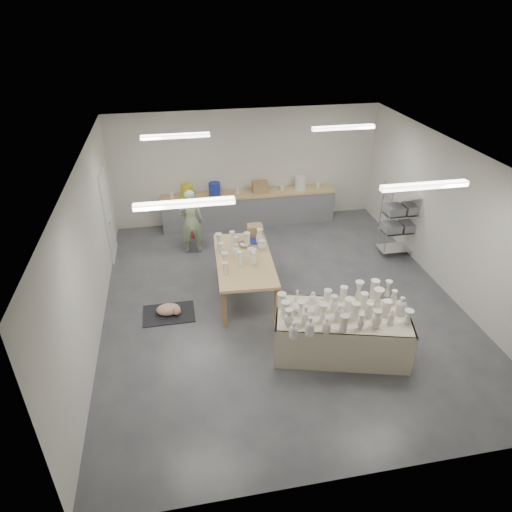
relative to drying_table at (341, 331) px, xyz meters
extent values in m
plane|color=#424449|center=(-0.66, 1.66, -0.45)|extent=(8.00, 8.00, 0.00)
cube|color=white|center=(-0.66, 1.66, 2.54)|extent=(7.00, 8.00, 0.02)
cube|color=silver|center=(-0.66, 5.66, 1.05)|extent=(7.00, 0.02, 3.00)
cube|color=silver|center=(-0.66, -2.34, 1.05)|extent=(7.00, 0.02, 3.00)
cube|color=silver|center=(-4.16, 1.66, 1.05)|extent=(0.02, 8.00, 3.00)
cube|color=silver|center=(2.84, 1.66, 1.05)|extent=(0.02, 8.00, 3.00)
cube|color=white|center=(-4.13, 4.26, 0.60)|extent=(0.05, 0.90, 2.10)
cube|color=white|center=(-2.46, 0.16, 2.49)|extent=(1.40, 0.12, 0.08)
cube|color=white|center=(1.14, 0.16, 2.49)|extent=(1.40, 0.12, 0.08)
cube|color=white|center=(-2.46, 3.66, 2.49)|extent=(1.40, 0.12, 0.08)
cube|color=white|center=(1.14, 3.66, 2.49)|extent=(1.40, 0.12, 0.08)
cube|color=tan|center=(-0.66, 5.34, 0.42)|extent=(4.60, 0.60, 0.06)
cube|color=slate|center=(-0.66, 5.34, -0.03)|extent=(4.60, 0.55, 0.84)
cylinder|color=gold|center=(-2.26, 5.34, 0.62)|extent=(0.30, 0.30, 0.34)
cylinder|color=#1B2D96|center=(-1.56, 5.34, 0.62)|extent=(0.30, 0.30, 0.34)
cylinder|color=white|center=(0.74, 5.34, 0.62)|extent=(0.30, 0.30, 0.34)
cube|color=olive|center=(-0.36, 5.34, 0.59)|extent=(0.40, 0.30, 0.28)
cylinder|color=white|center=(-2.66, 5.34, 0.52)|extent=(0.10, 0.10, 0.14)
cylinder|color=white|center=(-0.96, 5.34, 0.52)|extent=(0.10, 0.10, 0.14)
cylinder|color=white|center=(0.24, 5.34, 0.52)|extent=(0.10, 0.10, 0.14)
cylinder|color=white|center=(1.24, 5.34, 0.52)|extent=(0.10, 0.10, 0.14)
cylinder|color=silver|center=(2.12, 2.84, 0.45)|extent=(0.02, 0.02, 1.80)
cylinder|color=silver|center=(2.96, 2.84, 0.45)|extent=(0.02, 0.02, 1.80)
cylinder|color=silver|center=(2.12, 3.28, 0.45)|extent=(0.02, 0.02, 1.80)
cylinder|color=silver|center=(2.96, 3.28, 0.45)|extent=(0.02, 0.02, 1.80)
cube|color=silver|center=(2.54, 3.06, -0.30)|extent=(0.88, 0.48, 0.02)
cube|color=silver|center=(2.54, 3.06, 0.15)|extent=(0.88, 0.48, 0.02)
cube|color=silver|center=(2.54, 3.06, 0.60)|extent=(0.88, 0.48, 0.02)
cube|color=silver|center=(2.54, 3.06, 1.05)|extent=(0.88, 0.48, 0.02)
cube|color=slate|center=(2.32, 3.06, 0.27)|extent=(0.38, 0.42, 0.18)
cube|color=slate|center=(2.76, 3.06, 0.27)|extent=(0.38, 0.42, 0.18)
cube|color=slate|center=(2.32, 3.06, 0.72)|extent=(0.38, 0.42, 0.18)
cube|color=slate|center=(2.76, 3.06, 0.72)|extent=(0.38, 0.42, 0.18)
cube|color=olive|center=(0.00, 0.00, -0.10)|extent=(2.17, 1.41, 0.69)
cube|color=beige|center=(0.00, 0.00, 0.33)|extent=(2.46, 1.63, 0.03)
cube|color=beige|center=(0.00, -0.51, -0.05)|extent=(2.18, 0.62, 0.79)
cube|color=beige|center=(0.00, 0.52, -0.05)|extent=(2.18, 0.62, 0.79)
cube|color=tan|center=(-1.33, 2.08, 0.36)|extent=(1.25, 2.30, 0.06)
cube|color=olive|center=(-1.82, 1.03, -0.06)|extent=(0.08, 0.08, 0.78)
cube|color=olive|center=(-0.84, 1.03, -0.06)|extent=(0.08, 0.08, 0.78)
cube|color=olive|center=(-1.82, 3.12, -0.06)|extent=(0.08, 0.08, 0.78)
cube|color=olive|center=(-0.84, 3.12, -0.06)|extent=(0.08, 0.08, 0.78)
ellipsoid|color=silver|center=(-1.23, 2.59, 0.44)|extent=(0.26, 0.26, 0.12)
cylinder|color=#1B2D96|center=(-1.00, 2.72, 0.41)|extent=(0.26, 0.26, 0.03)
cylinder|color=white|center=(-1.38, 2.81, 0.45)|extent=(0.11, 0.11, 0.12)
cube|color=olive|center=(-0.94, 2.97, 0.53)|extent=(0.32, 0.26, 0.28)
cube|color=black|center=(-2.92, 1.63, -0.44)|extent=(1.00, 0.70, 0.02)
ellipsoid|color=white|center=(-2.92, 1.63, -0.33)|extent=(0.48, 0.34, 0.20)
sphere|color=white|center=(-2.76, 1.53, -0.31)|extent=(0.17, 0.17, 0.17)
imported|color=#98AC85|center=(-2.26, 4.08, 0.35)|extent=(0.59, 0.40, 1.60)
cylinder|color=red|center=(-2.26, 4.35, -0.14)|extent=(0.37, 0.37, 0.04)
cylinder|color=silver|center=(-2.12, 4.34, -0.30)|extent=(0.02, 0.02, 0.30)
cylinder|color=silver|center=(-2.33, 4.48, -0.30)|extent=(0.02, 0.02, 0.30)
cylinder|color=silver|center=(-2.34, 4.23, -0.30)|extent=(0.02, 0.02, 0.30)
camera|label=1|loc=(-2.58, -5.74, 5.01)|focal=32.00mm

